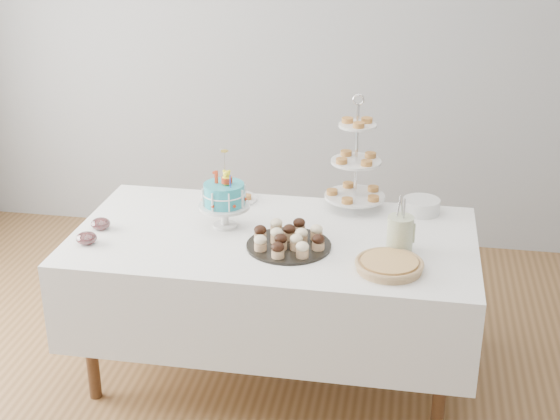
% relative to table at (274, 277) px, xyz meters
% --- Properties ---
extents(floor, '(5.00, 5.00, 0.00)m').
position_rel_table_xyz_m(floor, '(0.00, -0.30, -0.54)').
color(floor, brown).
rests_on(floor, ground).
extents(walls, '(5.04, 4.04, 2.70)m').
position_rel_table_xyz_m(walls, '(0.00, -0.30, 0.81)').
color(walls, '#95989A').
rests_on(walls, floor).
extents(table, '(1.92, 1.02, 0.77)m').
position_rel_table_xyz_m(table, '(0.00, 0.00, 0.00)').
color(table, white).
rests_on(table, floor).
extents(birthday_cake, '(0.25, 0.25, 0.38)m').
position_rel_table_xyz_m(birthday_cake, '(-0.25, 0.05, 0.33)').
color(birthday_cake, silver).
rests_on(birthday_cake, table).
extents(cupcake_tray, '(0.39, 0.39, 0.09)m').
position_rel_table_xyz_m(cupcake_tray, '(0.09, -0.12, 0.27)').
color(cupcake_tray, black).
rests_on(cupcake_tray, table).
extents(pie, '(0.30, 0.30, 0.05)m').
position_rel_table_xyz_m(pie, '(0.56, -0.27, 0.25)').
color(pie, tan).
rests_on(pie, table).
extents(tiered_stand, '(0.31, 0.31, 0.60)m').
position_rel_table_xyz_m(tiered_stand, '(0.35, 0.40, 0.48)').
color(tiered_stand, silver).
rests_on(tiered_stand, table).
extents(plate_stack, '(0.19, 0.19, 0.07)m').
position_rel_table_xyz_m(plate_stack, '(0.69, 0.40, 0.26)').
color(plate_stack, silver).
rests_on(plate_stack, table).
extents(pastry_plate, '(0.24, 0.24, 0.04)m').
position_rel_table_xyz_m(pastry_plate, '(-0.28, 0.40, 0.24)').
color(pastry_plate, silver).
rests_on(pastry_plate, table).
extents(jam_bowl_a, '(0.10, 0.10, 0.06)m').
position_rel_table_xyz_m(jam_bowl_a, '(-0.84, -0.25, 0.25)').
color(jam_bowl_a, silver).
rests_on(jam_bowl_a, table).
extents(jam_bowl_b, '(0.09, 0.09, 0.06)m').
position_rel_table_xyz_m(jam_bowl_b, '(-0.84, -0.08, 0.25)').
color(jam_bowl_b, silver).
rests_on(jam_bowl_b, table).
extents(utensil_pitcher, '(0.13, 0.12, 0.27)m').
position_rel_table_xyz_m(utensil_pitcher, '(0.60, -0.08, 0.32)').
color(utensil_pitcher, silver).
rests_on(utensil_pitcher, table).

